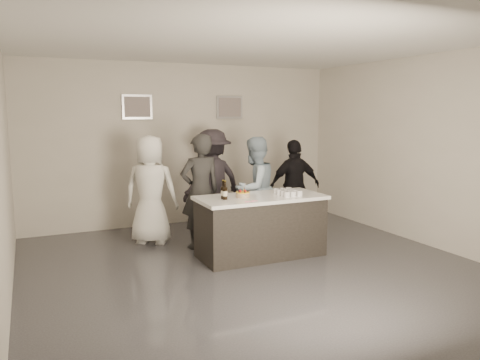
{
  "coord_description": "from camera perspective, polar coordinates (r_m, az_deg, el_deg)",
  "views": [
    {
      "loc": [
        -2.74,
        -5.5,
        2.12
      ],
      "look_at": [
        0.0,
        0.5,
        1.15
      ],
      "focal_mm": 35.0,
      "sensor_mm": 36.0,
      "label": 1
    }
  ],
  "objects": [
    {
      "name": "beer_bottle_b",
      "position": [
        6.51,
        -1.83,
        -1.27
      ],
      "size": [
        0.07,
        0.07,
        0.26
      ],
      "primitive_type": "cylinder",
      "color": "black",
      "rests_on": "bar_counter"
    },
    {
      "name": "ceiling",
      "position": [
        6.21,
        2.0,
        16.52
      ],
      "size": [
        6.0,
        6.0,
        0.0
      ],
      "primitive_type": "plane",
      "rotation": [
        3.14,
        0.0,
        0.0
      ],
      "color": "white"
    },
    {
      "name": "tumbler_cluster",
      "position": [
        6.93,
        5.83,
        -1.49
      ],
      "size": [
        0.3,
        0.4,
        0.08
      ],
      "primitive_type": "cube",
      "color": "orange",
      "rests_on": "bar_counter"
    },
    {
      "name": "beer_bottle_a",
      "position": [
        6.56,
        -2.06,
        -1.2
      ],
      "size": [
        0.07,
        0.07,
        0.26
      ],
      "primitive_type": "cylinder",
      "color": "black",
      "rests_on": "bar_counter"
    },
    {
      "name": "floor",
      "position": [
        6.5,
        1.86,
        -10.68
      ],
      "size": [
        6.0,
        6.0,
        0.0
      ],
      "primitive_type": "plane",
      "color": "#3D3D42",
      "rests_on": "ground"
    },
    {
      "name": "candles",
      "position": [
        6.39,
        1.21,
        -2.6
      ],
      "size": [
        0.24,
        0.08,
        0.01
      ],
      "primitive_type": "cube",
      "color": "pink",
      "rests_on": "bar_counter"
    },
    {
      "name": "person_guest_right",
      "position": [
        8.23,
        6.67,
        -0.79
      ],
      "size": [
        0.98,
        0.46,
        1.64
      ],
      "primitive_type": "imported",
      "rotation": [
        0.0,
        0.0,
        3.08
      ],
      "color": "black",
      "rests_on": "ground"
    },
    {
      "name": "wall_back",
      "position": [
        8.95,
        -6.68,
        4.33
      ],
      "size": [
        6.0,
        0.04,
        3.0
      ],
      "primitive_type": "cube",
      "color": "beige",
      "rests_on": "ground"
    },
    {
      "name": "person_main_blue",
      "position": [
        7.71,
        1.79,
        -1.07
      ],
      "size": [
        1.02,
        0.93,
        1.71
      ],
      "primitive_type": "imported",
      "rotation": [
        0.0,
        0.0,
        3.55
      ],
      "color": "#93ACC1",
      "rests_on": "ground"
    },
    {
      "name": "wall_left",
      "position": [
        5.54,
        -27.08,
        1.03
      ],
      "size": [
        0.04,
        6.0,
        3.0
      ],
      "primitive_type": "cube",
      "color": "beige",
      "rests_on": "ground"
    },
    {
      "name": "wall_front",
      "position": [
        3.76,
        22.76,
        -1.77
      ],
      "size": [
        6.0,
        0.04,
        3.0
      ],
      "primitive_type": "cube",
      "color": "beige",
      "rests_on": "ground"
    },
    {
      "name": "wall_right",
      "position": [
        7.97,
        21.66,
        3.32
      ],
      "size": [
        0.04,
        6.0,
        3.0
      ],
      "primitive_type": "cube",
      "color": "beige",
      "rests_on": "ground"
    },
    {
      "name": "picture_right",
      "position": [
        9.22,
        -1.3,
        8.86
      ],
      "size": [
        0.54,
        0.04,
        0.44
      ],
      "primitive_type": "cube",
      "color": "#B2B2B7",
      "rests_on": "wall_back"
    },
    {
      "name": "picture_left",
      "position": [
        8.67,
        -12.43,
        8.7
      ],
      "size": [
        0.54,
        0.04,
        0.44
      ],
      "primitive_type": "cube",
      "color": "#B2B2B7",
      "rests_on": "wall_back"
    },
    {
      "name": "person_main_black",
      "position": [
        7.26,
        -4.85,
        -1.4
      ],
      "size": [
        0.68,
        0.47,
        1.78
      ],
      "primitive_type": "imported",
      "rotation": [
        0.0,
        0.0,
        3.2
      ],
      "color": "#252525",
      "rests_on": "ground"
    },
    {
      "name": "cake",
      "position": [
        6.69,
        0.34,
        -1.81
      ],
      "size": [
        0.2,
        0.2,
        0.07
      ],
      "primitive_type": "cylinder",
      "color": "yellow",
      "rests_on": "bar_counter"
    },
    {
      "name": "person_guest_back",
      "position": [
        8.35,
        -3.37,
        -0.01
      ],
      "size": [
        1.3,
        0.95,
        1.81
      ],
      "primitive_type": "imported",
      "rotation": [
        0.0,
        0.0,
        3.4
      ],
      "color": "black",
      "rests_on": "ground"
    },
    {
      "name": "person_guest_left",
      "position": [
        7.64,
        -10.82,
        -1.16
      ],
      "size": [
        1.02,
        0.92,
        1.75
      ],
      "primitive_type": "imported",
      "rotation": [
        0.0,
        0.0,
        2.6
      ],
      "color": "white",
      "rests_on": "ground"
    },
    {
      "name": "bar_counter",
      "position": [
        6.91,
        2.52,
        -5.63
      ],
      "size": [
        1.86,
        0.86,
        0.9
      ],
      "primitive_type": "cube",
      "color": "white",
      "rests_on": "ground"
    }
  ]
}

